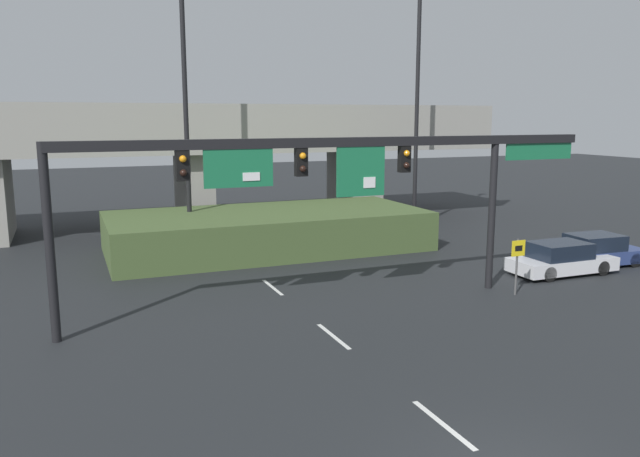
{
  "coord_description": "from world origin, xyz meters",
  "views": [
    {
      "loc": [
        -7.35,
        -8.45,
        6.67
      ],
      "look_at": [
        0.0,
        9.42,
        3.2
      ],
      "focal_mm": 35.0,
      "sensor_mm": 36.0,
      "label": 1
    }
  ],
  "objects_px": {
    "highway_light_pole_near": "(186,110)",
    "highway_light_pole_far": "(417,89)",
    "parked_sedan_mid_right": "(596,251)",
    "speed_limit_sign": "(517,259)",
    "parked_sedan_near_right": "(561,259)",
    "signal_gantry": "(338,168)"
  },
  "relations": [
    {
      "from": "highway_light_pole_near",
      "to": "highway_light_pole_far",
      "type": "relative_size",
      "value": 0.84
    },
    {
      "from": "parked_sedan_mid_right",
      "to": "highway_light_pole_near",
      "type": "bearing_deg",
      "value": 150.97
    },
    {
      "from": "speed_limit_sign",
      "to": "parked_sedan_near_right",
      "type": "xyz_separation_m",
      "value": [
        3.91,
        1.86,
        -0.77
      ]
    },
    {
      "from": "parked_sedan_near_right",
      "to": "highway_light_pole_near",
      "type": "bearing_deg",
      "value": 141.8
    },
    {
      "from": "parked_sedan_mid_right",
      "to": "highway_light_pole_far",
      "type": "bearing_deg",
      "value": 105.84
    },
    {
      "from": "speed_limit_sign",
      "to": "parked_sedan_near_right",
      "type": "height_order",
      "value": "speed_limit_sign"
    },
    {
      "from": "signal_gantry",
      "to": "speed_limit_sign",
      "type": "height_order",
      "value": "signal_gantry"
    },
    {
      "from": "highway_light_pole_far",
      "to": "parked_sedan_mid_right",
      "type": "height_order",
      "value": "highway_light_pole_far"
    },
    {
      "from": "signal_gantry",
      "to": "highway_light_pole_near",
      "type": "distance_m",
      "value": 12.3
    },
    {
      "from": "speed_limit_sign",
      "to": "parked_sedan_mid_right",
      "type": "relative_size",
      "value": 0.49
    },
    {
      "from": "signal_gantry",
      "to": "parked_sedan_mid_right",
      "type": "xyz_separation_m",
      "value": [
        13.43,
        1.28,
        -4.29
      ]
    },
    {
      "from": "signal_gantry",
      "to": "speed_limit_sign",
      "type": "xyz_separation_m",
      "value": [
        6.87,
        -1.22,
        -3.53
      ]
    },
    {
      "from": "parked_sedan_near_right",
      "to": "parked_sedan_mid_right",
      "type": "xyz_separation_m",
      "value": [
        2.64,
        0.64,
        0.01
      ]
    },
    {
      "from": "highway_light_pole_near",
      "to": "speed_limit_sign",
      "type": "bearing_deg",
      "value": -52.88
    },
    {
      "from": "signal_gantry",
      "to": "highway_light_pole_near",
      "type": "xyz_separation_m",
      "value": [
        -2.95,
        11.76,
        2.04
      ]
    },
    {
      "from": "highway_light_pole_near",
      "to": "parked_sedan_near_right",
      "type": "xyz_separation_m",
      "value": [
        13.74,
        -11.12,
        -6.34
      ]
    },
    {
      "from": "parked_sedan_mid_right",
      "to": "speed_limit_sign",
      "type": "bearing_deg",
      "value": -155.55
    },
    {
      "from": "signal_gantry",
      "to": "parked_sedan_mid_right",
      "type": "relative_size",
      "value": 4.42
    },
    {
      "from": "highway_light_pole_near",
      "to": "parked_sedan_mid_right",
      "type": "height_order",
      "value": "highway_light_pole_near"
    },
    {
      "from": "highway_light_pole_near",
      "to": "highway_light_pole_far",
      "type": "height_order",
      "value": "highway_light_pole_far"
    },
    {
      "from": "signal_gantry",
      "to": "speed_limit_sign",
      "type": "distance_m",
      "value": 7.83
    },
    {
      "from": "highway_light_pole_near",
      "to": "highway_light_pole_far",
      "type": "bearing_deg",
      "value": 5.07
    }
  ]
}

